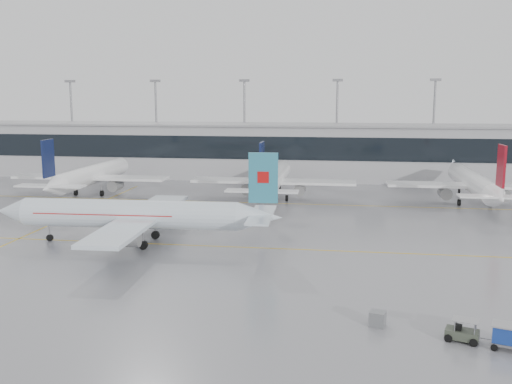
# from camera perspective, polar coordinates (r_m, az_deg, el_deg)

# --- Properties ---
(ground) EXTENTS (320.00, 320.00, 0.00)m
(ground) POSITION_cam_1_polar(r_m,az_deg,el_deg) (71.48, -1.40, -5.54)
(ground) COLOR gray
(ground) RESTS_ON ground
(taxi_line_main) EXTENTS (120.00, 0.25, 0.01)m
(taxi_line_main) POSITION_cam_1_polar(r_m,az_deg,el_deg) (71.48, -1.40, -5.54)
(taxi_line_main) COLOR gold
(taxi_line_main) RESTS_ON ground
(taxi_line_north) EXTENTS (120.00, 0.25, 0.01)m
(taxi_line_north) POSITION_cam_1_polar(r_m,az_deg,el_deg) (100.45, 1.49, -1.12)
(taxi_line_north) COLOR gold
(taxi_line_north) RESTS_ON ground
(taxi_line_cross) EXTENTS (0.25, 60.00, 0.01)m
(taxi_line_cross) POSITION_cam_1_polar(r_m,az_deg,el_deg) (94.75, -18.00, -2.25)
(taxi_line_cross) COLOR gold
(taxi_line_cross) RESTS_ON ground
(terminal) EXTENTS (180.00, 15.00, 12.00)m
(terminal) POSITION_cam_1_polar(r_m,az_deg,el_deg) (131.15, 3.17, 4.02)
(terminal) COLOR #A5A5A9
(terminal) RESTS_ON ground
(terminal_glass) EXTENTS (180.00, 0.20, 5.00)m
(terminal_glass) POSITION_cam_1_polar(r_m,az_deg,el_deg) (123.52, 2.86, 4.38)
(terminal_glass) COLOR black
(terminal_glass) RESTS_ON ground
(terminal_roof) EXTENTS (182.00, 16.00, 0.40)m
(terminal_roof) POSITION_cam_1_polar(r_m,az_deg,el_deg) (130.70, 3.20, 6.73)
(terminal_roof) COLOR gray
(terminal_roof) RESTS_ON ground
(light_masts) EXTENTS (156.40, 1.00, 22.60)m
(light_masts) POSITION_cam_1_polar(r_m,az_deg,el_deg) (136.62, 3.43, 7.33)
(light_masts) COLOR gray
(light_masts) RESTS_ON ground
(air_canada_jet) EXTENTS (37.41, 30.17, 11.87)m
(air_canada_jet) POSITION_cam_1_polar(r_m,az_deg,el_deg) (73.71, -11.58, -2.25)
(air_canada_jet) COLOR silver
(air_canada_jet) RESTS_ON ground
(parked_jet_b) EXTENTS (29.64, 36.96, 11.72)m
(parked_jet_b) POSITION_cam_1_polar(r_m,az_deg,el_deg) (112.90, -16.20, 1.59)
(parked_jet_b) COLOR white
(parked_jet_b) RESTS_ON ground
(parked_jet_c) EXTENTS (29.64, 36.96, 11.72)m
(parked_jet_c) POSITION_cam_1_polar(r_m,az_deg,el_deg) (103.45, 1.74, 1.27)
(parked_jet_c) COLOR white
(parked_jet_c) RESTS_ON ground
(parked_jet_d) EXTENTS (29.64, 36.96, 11.72)m
(parked_jet_d) POSITION_cam_1_polar(r_m,az_deg,el_deg) (105.39, 21.00, 0.79)
(parked_jet_d) COLOR white
(parked_jet_d) RESTS_ON ground
(baggage_tug) EXTENTS (3.74, 2.20, 1.78)m
(baggage_tug) POSITION_cam_1_polar(r_m,az_deg,el_deg) (47.81, 19.91, -13.14)
(baggage_tug) COLOR #3C4436
(baggage_tug) RESTS_ON ground
(gse_unit) EXTENTS (1.50, 1.44, 1.25)m
(gse_unit) POSITION_cam_1_polar(r_m,az_deg,el_deg) (48.81, 12.06, -12.29)
(gse_unit) COLOR slate
(gse_unit) RESTS_ON ground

